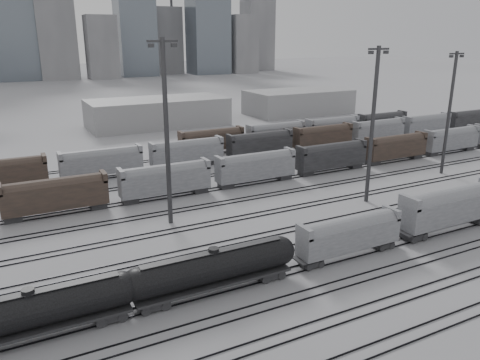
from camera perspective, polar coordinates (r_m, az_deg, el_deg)
name	(u,v)px	position (r m, az deg, el deg)	size (l,w,h in m)	color
ground	(330,266)	(56.19, 10.87, -10.25)	(900.00, 900.00, 0.00)	#ACACB0
tracks	(256,216)	(69.38, 1.98, -4.42)	(220.00, 71.50, 0.16)	black
tank_car_a	(31,312)	(45.78, -24.14, -14.43)	(19.06, 3.18, 4.71)	black
tank_car_b	(214,268)	(49.01, -3.19, -10.63)	(19.17, 3.19, 4.74)	black
hopper_car_a	(349,233)	(57.66, 13.19, -6.32)	(13.78, 2.74, 4.93)	black
hopper_car_b	(450,205)	(69.48, 24.27, -2.85)	(16.38, 3.25, 5.86)	black
light_mast_b	(166,130)	(64.13, -8.95, 6.09)	(4.07, 0.65, 25.45)	#343436
light_mast_c	(373,122)	(75.20, 15.86, 6.77)	(3.88, 0.62, 24.25)	#343436
light_mast_d	(449,111)	(96.78, 24.16, 7.72)	(3.68, 0.59, 23.00)	#343436
bg_string_near	(256,168)	(84.23, 1.92, 1.45)	(151.00, 3.00, 5.60)	gray
bg_string_mid	(260,145)	(102.51, 2.44, 4.29)	(151.00, 3.00, 5.60)	black
bg_string_far	(305,131)	(118.35, 7.92, 5.88)	(66.00, 3.00, 5.60)	#49372E
warehouse_mid	(158,112)	(141.70, -10.00, 8.12)	(40.00, 18.00, 8.00)	#9B9B9E
warehouse_right	(298,102)	(163.57, 7.14, 9.42)	(35.00, 18.00, 8.00)	#9B9B9E
skyline	(63,21)	(321.65, -20.76, 17.71)	(316.00, 22.40, 95.00)	gray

